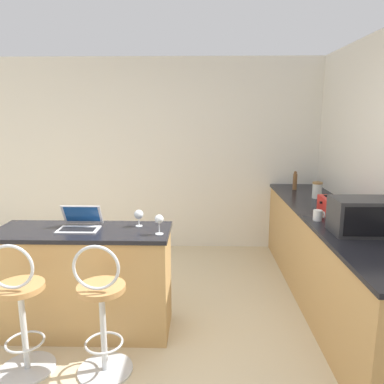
{
  "coord_description": "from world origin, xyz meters",
  "views": [
    {
      "loc": [
        0.47,
        -2.38,
        1.84
      ],
      "look_at": [
        0.37,
        1.67,
        1.01
      ],
      "focal_mm": 35.0,
      "sensor_mm": 36.0,
      "label": 1
    }
  ],
  "objects_px": {
    "bar_stool_near": "(21,312)",
    "mug_white": "(318,215)",
    "toaster": "(334,206)",
    "microwave": "(364,216)",
    "storage_jar": "(317,190)",
    "wine_glass_tall": "(159,220)",
    "bar_stool_far": "(102,313)",
    "pepper_mill": "(295,181)",
    "wine_glass_short": "(139,215)",
    "laptop": "(80,223)"
  },
  "relations": [
    {
      "from": "toaster",
      "to": "mug_white",
      "type": "xyz_separation_m",
      "value": [
        -0.21,
        -0.22,
        -0.03
      ]
    },
    {
      "from": "toaster",
      "to": "storage_jar",
      "type": "bearing_deg",
      "value": 85.62
    },
    {
      "from": "storage_jar",
      "to": "microwave",
      "type": "bearing_deg",
      "value": -90.98
    },
    {
      "from": "wine_glass_tall",
      "to": "mug_white",
      "type": "bearing_deg",
      "value": 17.43
    },
    {
      "from": "wine_glass_short",
      "to": "mug_white",
      "type": "bearing_deg",
      "value": 7.89
    },
    {
      "from": "wine_glass_short",
      "to": "pepper_mill",
      "type": "height_order",
      "value": "pepper_mill"
    },
    {
      "from": "bar_stool_near",
      "to": "wine_glass_short",
      "type": "height_order",
      "value": "wine_glass_short"
    },
    {
      "from": "bar_stool_near",
      "to": "pepper_mill",
      "type": "distance_m",
      "value": 3.44
    },
    {
      "from": "microwave",
      "to": "mug_white",
      "type": "distance_m",
      "value": 0.46
    },
    {
      "from": "wine_glass_tall",
      "to": "bar_stool_far",
      "type": "bearing_deg",
      "value": -128.76
    },
    {
      "from": "bar_stool_near",
      "to": "storage_jar",
      "type": "height_order",
      "value": "storage_jar"
    },
    {
      "from": "bar_stool_far",
      "to": "bar_stool_near",
      "type": "bearing_deg",
      "value": 180.0
    },
    {
      "from": "microwave",
      "to": "storage_jar",
      "type": "bearing_deg",
      "value": 89.02
    },
    {
      "from": "microwave",
      "to": "wine_glass_tall",
      "type": "bearing_deg",
      "value": -177.82
    },
    {
      "from": "bar_stool_near",
      "to": "wine_glass_tall",
      "type": "height_order",
      "value": "wine_glass_tall"
    },
    {
      "from": "bar_stool_far",
      "to": "wine_glass_tall",
      "type": "distance_m",
      "value": 0.81
    },
    {
      "from": "bar_stool_near",
      "to": "laptop",
      "type": "distance_m",
      "value": 0.81
    },
    {
      "from": "microwave",
      "to": "storage_jar",
      "type": "relative_size",
      "value": 2.67
    },
    {
      "from": "wine_glass_tall",
      "to": "pepper_mill",
      "type": "bearing_deg",
      "value": 50.78
    },
    {
      "from": "microwave",
      "to": "wine_glass_short",
      "type": "distance_m",
      "value": 1.84
    },
    {
      "from": "bar_stool_far",
      "to": "mug_white",
      "type": "xyz_separation_m",
      "value": [
        1.75,
        0.89,
        0.49
      ]
    },
    {
      "from": "bar_stool_near",
      "to": "laptop",
      "type": "relative_size",
      "value": 3.02
    },
    {
      "from": "wine_glass_short",
      "to": "storage_jar",
      "type": "bearing_deg",
      "value": 31.81
    },
    {
      "from": "bar_stool_near",
      "to": "mug_white",
      "type": "xyz_separation_m",
      "value": [
        2.33,
        0.89,
        0.49
      ]
    },
    {
      "from": "bar_stool_near",
      "to": "toaster",
      "type": "relative_size",
      "value": 3.27
    },
    {
      "from": "bar_stool_far",
      "to": "mug_white",
      "type": "relative_size",
      "value": 10.18
    },
    {
      "from": "microwave",
      "to": "pepper_mill",
      "type": "bearing_deg",
      "value": 93.36
    },
    {
      "from": "wine_glass_short",
      "to": "bar_stool_near",
      "type": "bearing_deg",
      "value": -137.99
    },
    {
      "from": "bar_stool_far",
      "to": "wine_glass_short",
      "type": "xyz_separation_m",
      "value": [
        0.17,
        0.67,
        0.54
      ]
    },
    {
      "from": "bar_stool_near",
      "to": "wine_glass_tall",
      "type": "distance_m",
      "value": 1.19
    },
    {
      "from": "storage_jar",
      "to": "mug_white",
      "type": "bearing_deg",
      "value": -106.08
    },
    {
      "from": "microwave",
      "to": "wine_glass_tall",
      "type": "relative_size",
      "value": 3.1
    },
    {
      "from": "wine_glass_short",
      "to": "microwave",
      "type": "bearing_deg",
      "value": -4.8
    },
    {
      "from": "laptop",
      "to": "wine_glass_tall",
      "type": "bearing_deg",
      "value": -11.76
    },
    {
      "from": "wine_glass_tall",
      "to": "pepper_mill",
      "type": "height_order",
      "value": "pepper_mill"
    },
    {
      "from": "wine_glass_short",
      "to": "storage_jar",
      "type": "distance_m",
      "value": 2.18
    },
    {
      "from": "bar_stool_near",
      "to": "mug_white",
      "type": "relative_size",
      "value": 10.18
    },
    {
      "from": "mug_white",
      "to": "microwave",
      "type": "bearing_deg",
      "value": -56.64
    },
    {
      "from": "bar_stool_far",
      "to": "pepper_mill",
      "type": "height_order",
      "value": "pepper_mill"
    },
    {
      "from": "microwave",
      "to": "pepper_mill",
      "type": "xyz_separation_m",
      "value": [
        -0.11,
        1.81,
        -0.03
      ]
    },
    {
      "from": "bar_stool_near",
      "to": "wine_glass_tall",
      "type": "bearing_deg",
      "value": 25.75
    },
    {
      "from": "microwave",
      "to": "toaster",
      "type": "bearing_deg",
      "value": 93.16
    },
    {
      "from": "bar_stool_far",
      "to": "storage_jar",
      "type": "bearing_deg",
      "value": 42.01
    },
    {
      "from": "microwave",
      "to": "toaster",
      "type": "relative_size",
      "value": 1.62
    },
    {
      "from": "toaster",
      "to": "bar_stool_near",
      "type": "bearing_deg",
      "value": -156.5
    },
    {
      "from": "bar_stool_near",
      "to": "storage_jar",
      "type": "bearing_deg",
      "value": 35.02
    },
    {
      "from": "pepper_mill",
      "to": "storage_jar",
      "type": "height_order",
      "value": "pepper_mill"
    },
    {
      "from": "laptop",
      "to": "wine_glass_tall",
      "type": "xyz_separation_m",
      "value": [
        0.68,
        -0.14,
        0.07
      ]
    },
    {
      "from": "bar_stool_near",
      "to": "mug_white",
      "type": "bearing_deg",
      "value": 20.91
    },
    {
      "from": "wine_glass_tall",
      "to": "storage_jar",
      "type": "bearing_deg",
      "value": 39.52
    }
  ]
}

